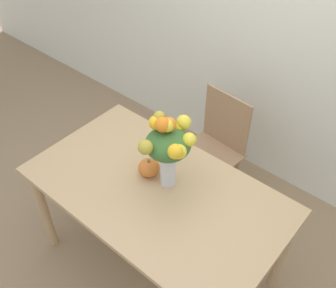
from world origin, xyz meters
name	(u,v)px	position (x,y,z in m)	size (l,w,h in m)	color
ground_plane	(158,262)	(0.00, 0.00, 0.00)	(12.00, 12.00, 0.00)	#8E7556
wall_back	(286,17)	(0.00, 1.31, 1.35)	(8.00, 0.06, 2.70)	silver
dining_table	(156,200)	(0.00, 0.00, 0.67)	(1.49, 0.86, 0.77)	tan
flower_vase	(168,145)	(0.02, 0.08, 1.06)	(0.28, 0.35, 0.47)	silver
pumpkin	(149,168)	(-0.11, 0.06, 0.82)	(0.13, 0.13, 0.12)	orange
dining_chair_near_window	(213,149)	(-0.13, 0.77, 0.46)	(0.46, 0.46, 0.89)	#9E7A56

